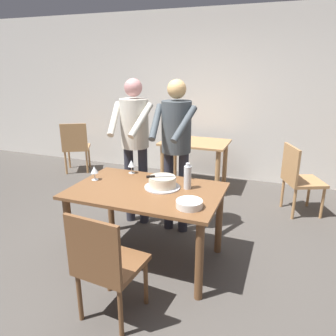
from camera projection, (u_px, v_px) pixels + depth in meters
name	position (u px, v px, depth m)	size (l,w,h in m)	color
ground_plane	(148.00, 258.00, 3.22)	(14.00, 14.00, 0.00)	#4C4742
back_wall	(215.00, 97.00, 5.26)	(10.00, 0.12, 2.70)	silver
main_dining_table	(147.00, 201.00, 3.02)	(1.41, 0.90, 0.75)	brown
cake_on_platter	(162.00, 183.00, 3.01)	(0.34, 0.34, 0.11)	silver
cake_knife	(155.00, 176.00, 2.98)	(0.25, 0.15, 0.02)	silver
plate_stack	(189.00, 204.00, 2.60)	(0.22, 0.22, 0.06)	white
wine_glass_near	(131.00, 164.00, 3.40)	(0.08, 0.08, 0.14)	silver
wine_glass_far	(94.00, 170.00, 3.20)	(0.08, 0.08, 0.14)	silver
water_bottle	(188.00, 177.00, 2.97)	(0.07, 0.07, 0.25)	silver
person_cutting_cake	(176.00, 141.00, 3.45)	(0.47, 0.56, 1.72)	#2D2D38
person_standing_beside	(135.00, 136.00, 3.65)	(0.47, 0.56, 1.72)	#2D2D38
chair_near_side	(106.00, 263.00, 2.32)	(0.47, 0.47, 0.90)	brown
background_table	(195.00, 152.00, 4.92)	(1.00, 0.70, 0.74)	tan
background_chair_0	(76.00, 145.00, 5.66)	(0.60, 0.60, 0.90)	tan
background_chair_2	(299.00, 177.00, 4.07)	(0.58, 0.58, 0.90)	tan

